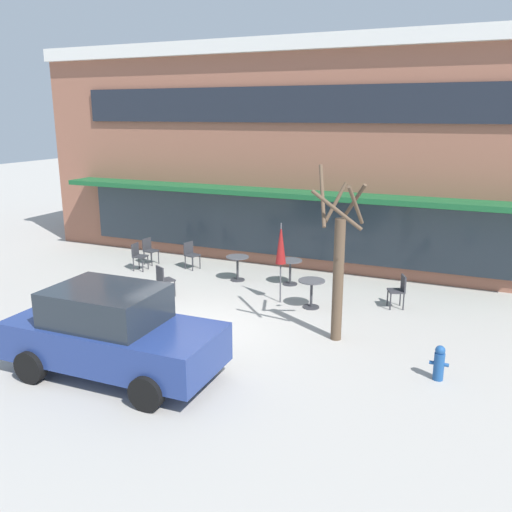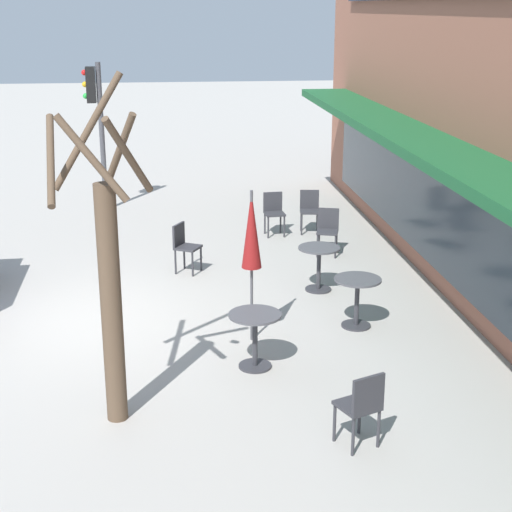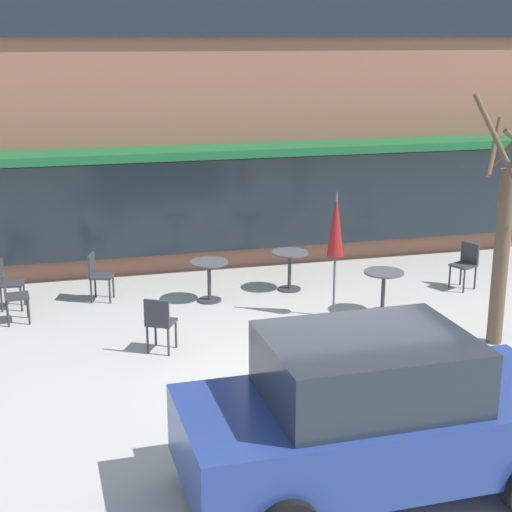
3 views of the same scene
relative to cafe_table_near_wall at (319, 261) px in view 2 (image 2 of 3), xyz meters
The scene contains 12 objects.
ground_plane 4.12m from the cafe_table_near_wall, 76.77° to the right, with size 80.00×80.00×0.00m, color #ADA8A0.
cafe_table_near_wall is the anchor object (origin of this frame).
cafe_table_streetside 1.64m from the cafe_table_near_wall, ahead, with size 0.70×0.70×0.76m.
cafe_table_by_tree 3.16m from the cafe_table_near_wall, 26.34° to the right, with size 0.70×0.70×0.76m.
patio_umbrella_green_folded 2.61m from the cafe_table_near_wall, 34.87° to the right, with size 0.28×0.28×2.20m.
cafe_chair_0 2.53m from the cafe_table_near_wall, 118.85° to the right, with size 0.54×0.54×0.89m.
cafe_chair_1 2.06m from the cafe_table_near_wall, 164.24° to the left, with size 0.49×0.49×0.89m.
cafe_chair_2 4.97m from the cafe_table_near_wall, ahead, with size 0.53×0.53×0.89m.
cafe_chair_3 3.59m from the cafe_table_near_wall, behind, with size 0.45×0.45×0.89m.
cafe_chair_4 3.47m from the cafe_table_near_wall, behind, with size 0.43×0.43×0.89m.
street_tree 5.24m from the cafe_table_near_wall, 38.40° to the right, with size 1.19×1.14×3.92m.
traffic_light_pole 7.48m from the cafe_table_near_wall, 146.32° to the right, with size 0.26×0.44×3.40m.
Camera 2 is at (11.32, 1.49, 4.57)m, focal length 55.00 mm.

